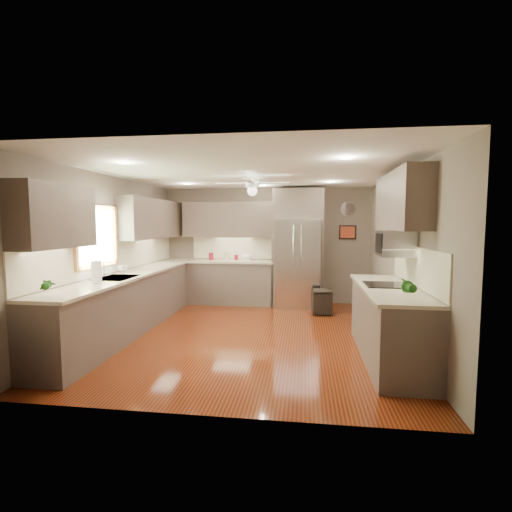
% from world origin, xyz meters
% --- Properties ---
extents(floor, '(5.00, 5.00, 0.00)m').
position_xyz_m(floor, '(0.00, 0.00, 0.00)').
color(floor, '#481309').
rests_on(floor, ground).
extents(ceiling, '(5.00, 5.00, 0.00)m').
position_xyz_m(ceiling, '(0.00, 0.00, 2.50)').
color(ceiling, white).
rests_on(ceiling, ground).
extents(wall_back, '(4.50, 0.00, 4.50)m').
position_xyz_m(wall_back, '(0.00, 2.50, 1.25)').
color(wall_back, '#6C5E52').
rests_on(wall_back, ground).
extents(wall_front, '(4.50, 0.00, 4.50)m').
position_xyz_m(wall_front, '(0.00, -2.50, 1.25)').
color(wall_front, '#6C5E52').
rests_on(wall_front, ground).
extents(wall_left, '(0.00, 5.00, 5.00)m').
position_xyz_m(wall_left, '(-2.25, 0.00, 1.25)').
color(wall_left, '#6C5E52').
rests_on(wall_left, ground).
extents(wall_right, '(0.00, 5.00, 5.00)m').
position_xyz_m(wall_right, '(2.25, 0.00, 1.25)').
color(wall_right, '#6C5E52').
rests_on(wall_right, ground).
extents(canister_a, '(0.12, 0.12, 0.16)m').
position_xyz_m(canister_a, '(-1.19, 2.25, 1.02)').
color(canister_a, maroon).
rests_on(canister_a, back_run).
extents(canister_c, '(0.15, 0.15, 0.20)m').
position_xyz_m(canister_c, '(-0.82, 2.22, 1.03)').
color(canister_c, beige).
rests_on(canister_c, back_run).
extents(canister_d, '(0.09, 0.09, 0.12)m').
position_xyz_m(canister_d, '(-0.63, 2.26, 1.00)').
color(canister_d, maroon).
rests_on(canister_d, back_run).
extents(soap_bottle, '(0.10, 0.10, 0.17)m').
position_xyz_m(soap_bottle, '(-2.08, 0.01, 1.02)').
color(soap_bottle, white).
rests_on(soap_bottle, left_run).
extents(potted_plant_left, '(0.17, 0.15, 0.27)m').
position_xyz_m(potted_plant_left, '(-1.95, -1.99, 1.08)').
color(potted_plant_left, '#22611B').
rests_on(potted_plant_left, left_run).
extents(potted_plant_right, '(0.19, 0.16, 0.30)m').
position_xyz_m(potted_plant_right, '(1.90, -1.65, 1.09)').
color(potted_plant_right, '#22611B').
rests_on(potted_plant_right, right_run).
extents(bowl, '(0.26, 0.26, 0.06)m').
position_xyz_m(bowl, '(-0.39, 2.19, 0.97)').
color(bowl, beige).
rests_on(bowl, back_run).
extents(left_run, '(0.65, 4.70, 1.45)m').
position_xyz_m(left_run, '(-1.95, 0.15, 0.48)').
color(left_run, '#4F413A').
rests_on(left_run, ground).
extents(back_run, '(1.85, 0.65, 1.45)m').
position_xyz_m(back_run, '(-0.72, 2.20, 0.48)').
color(back_run, '#4F413A').
rests_on(back_run, ground).
extents(uppers, '(4.50, 4.70, 0.95)m').
position_xyz_m(uppers, '(-0.74, 0.71, 1.87)').
color(uppers, '#4F413A').
rests_on(uppers, wall_left).
extents(window, '(0.05, 1.12, 0.92)m').
position_xyz_m(window, '(-2.22, -0.50, 1.55)').
color(window, '#BFF2B2').
rests_on(window, wall_left).
extents(sink, '(0.50, 0.70, 0.32)m').
position_xyz_m(sink, '(-1.93, -0.50, 0.91)').
color(sink, silver).
rests_on(sink, left_run).
extents(refrigerator, '(1.06, 0.75, 2.45)m').
position_xyz_m(refrigerator, '(0.70, 2.16, 1.19)').
color(refrigerator, silver).
rests_on(refrigerator, ground).
extents(right_run, '(0.70, 2.20, 1.45)m').
position_xyz_m(right_run, '(1.93, -0.80, 0.48)').
color(right_run, '#4F413A').
rests_on(right_run, ground).
extents(microwave, '(0.43, 0.55, 0.34)m').
position_xyz_m(microwave, '(2.03, -0.55, 1.48)').
color(microwave, silver).
rests_on(microwave, wall_right).
extents(ceiling_fan, '(1.18, 1.18, 0.32)m').
position_xyz_m(ceiling_fan, '(-0.00, 0.30, 2.33)').
color(ceiling_fan, white).
rests_on(ceiling_fan, ceiling).
extents(recessed_lights, '(2.84, 3.14, 0.01)m').
position_xyz_m(recessed_lights, '(-0.04, 0.40, 2.49)').
color(recessed_lights, white).
rests_on(recessed_lights, ceiling).
extents(wall_clock, '(0.30, 0.03, 0.30)m').
position_xyz_m(wall_clock, '(1.75, 2.48, 2.05)').
color(wall_clock, white).
rests_on(wall_clock, wall_back).
extents(framed_print, '(0.36, 0.03, 0.30)m').
position_xyz_m(framed_print, '(1.75, 2.48, 1.55)').
color(framed_print, black).
rests_on(framed_print, wall_back).
extents(stool, '(0.38, 0.38, 0.45)m').
position_xyz_m(stool, '(1.18, 1.45, 0.24)').
color(stool, black).
rests_on(stool, ground).
extents(paper_towel, '(0.13, 0.13, 0.33)m').
position_xyz_m(paper_towel, '(-1.94, -1.00, 1.08)').
color(paper_towel, white).
rests_on(paper_towel, left_run).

